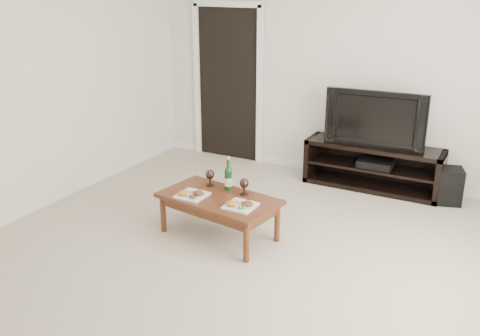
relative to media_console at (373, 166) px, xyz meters
name	(u,v)px	position (x,y,z in m)	size (l,w,h in m)	color
floor	(229,269)	(-0.57, -2.50, -0.28)	(5.50, 5.50, 0.00)	beige
back_wall	(339,74)	(-0.57, 0.27, 1.02)	(5.00, 0.04, 2.60)	silver
doorway	(228,85)	(-2.12, 0.24, 0.75)	(0.90, 0.02, 2.05)	black
media_console	(373,166)	(0.00, 0.00, 0.00)	(1.61, 0.45, 0.55)	black
television	(377,117)	(0.00, 0.00, 0.61)	(1.15, 0.15, 0.66)	black
av_receiver	(376,163)	(0.03, -0.01, 0.05)	(0.40, 0.30, 0.08)	black
subwoofer	(449,186)	(0.88, -0.04, -0.07)	(0.27, 0.27, 0.41)	black
coffee_table	(219,217)	(-0.97, -1.98, -0.07)	(1.15, 0.63, 0.42)	#572C18
plate_left	(192,193)	(-1.21, -2.09, 0.18)	(0.27, 0.27, 0.07)	white
plate_right	(240,203)	(-0.68, -2.09, 0.18)	(0.27, 0.27, 0.07)	white
wine_bottle	(228,173)	(-0.98, -1.78, 0.32)	(0.07, 0.07, 0.35)	#0F3814
goblet_left	(210,178)	(-1.20, -1.77, 0.23)	(0.09, 0.09, 0.17)	#34251C
goblet_right	(244,187)	(-0.78, -1.82, 0.23)	(0.09, 0.09, 0.17)	#34251C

